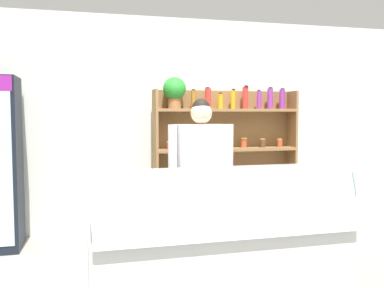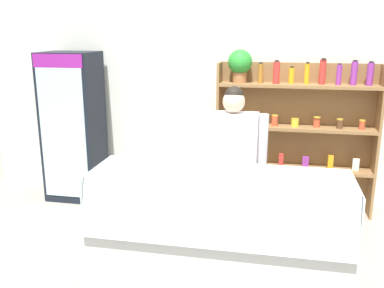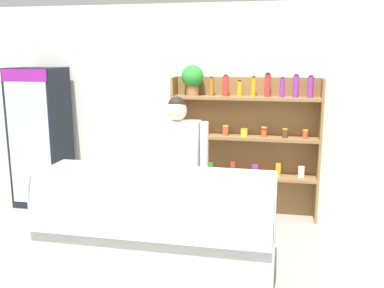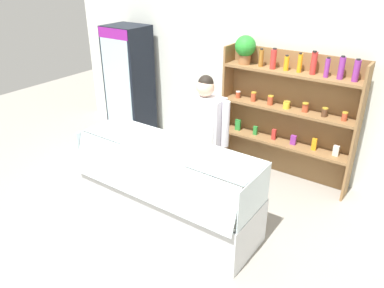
# 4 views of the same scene
# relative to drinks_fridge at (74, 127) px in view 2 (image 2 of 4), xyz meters

# --- Properties ---
(ground_plane) EXTENTS (12.00, 12.00, 0.00)m
(ground_plane) POSITION_rel_drinks_fridge_xyz_m (2.02, -1.65, -0.94)
(ground_plane) COLOR gray
(back_wall) EXTENTS (6.80, 0.10, 2.70)m
(back_wall) POSITION_rel_drinks_fridge_xyz_m (2.02, 0.44, 0.41)
(back_wall) COLOR silver
(back_wall) RESTS_ON ground
(drinks_fridge) EXTENTS (0.67, 0.58, 1.88)m
(drinks_fridge) POSITION_rel_drinks_fridge_xyz_m (0.00, 0.00, 0.00)
(drinks_fridge) COLOR black
(drinks_fridge) RESTS_ON ground
(shelving_unit) EXTENTS (1.85, 0.29, 1.93)m
(shelving_unit) POSITION_rel_drinks_fridge_xyz_m (2.69, 0.15, 0.14)
(shelving_unit) COLOR olive
(shelving_unit) RESTS_ON ground
(deli_display_case) EXTENTS (2.17, 0.78, 1.01)m
(deli_display_case) POSITION_rel_drinks_fridge_xyz_m (2.10, -1.64, -0.63)
(deli_display_case) COLOR silver
(deli_display_case) RESTS_ON ground
(shop_clerk) EXTENTS (0.67, 0.25, 1.63)m
(shop_clerk) POSITION_rel_drinks_fridge_xyz_m (2.14, -0.94, 0.03)
(shop_clerk) COLOR #383D51
(shop_clerk) RESTS_ON ground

